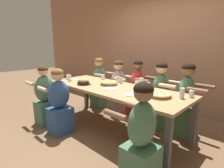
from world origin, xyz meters
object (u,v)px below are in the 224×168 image
at_px(diner_near_right, 141,139).
at_px(diner_far_midright, 160,98).
at_px(empty_plate_a, 110,89).
at_px(drinking_glass_d, 103,79).
at_px(drinking_glass_a, 68,77).
at_px(drinking_glass_j, 182,94).
at_px(drinking_glass_c, 148,88).
at_px(cocktail_glass_blue, 191,94).
at_px(drinking_glass_h, 137,86).
at_px(empty_plate_c, 132,95).
at_px(drinking_glass_f, 70,79).
at_px(drinking_glass_b, 118,80).
at_px(diner_near_midleft, 59,104).
at_px(diner_far_left, 99,84).
at_px(drinking_glass_i, 140,97).
at_px(pizza_board_second, 160,95).
at_px(drinking_glass_e, 121,81).
at_px(empty_plate_b, 76,80).
at_px(diner_near_left, 45,98).
at_px(skillet_bowl, 83,82).
at_px(pizza_board_main, 109,83).
at_px(diner_far_center, 138,93).
at_px(diner_far_midleft, 118,89).
at_px(drinking_glass_g, 141,83).
at_px(diner_far_right, 186,103).

xyz_separation_m(diner_near_right, diner_far_midright, (-0.53, 1.34, 0.03)).
bearing_deg(diner_near_right, empty_plate_a, 60.87).
bearing_deg(drinking_glass_d, drinking_glass_a, -152.63).
bearing_deg(drinking_glass_j, drinking_glass_c, -178.19).
distance_m(cocktail_glass_blue, drinking_glass_h, 0.77).
xyz_separation_m(empty_plate_c, drinking_glass_f, (-1.44, -0.07, 0.05)).
relative_size(drinking_glass_a, drinking_glass_b, 0.93).
distance_m(diner_near_right, diner_near_midleft, 1.59).
xyz_separation_m(empty_plate_c, diner_far_left, (-1.59, 0.82, -0.22)).
height_order(drinking_glass_a, diner_near_right, diner_near_right).
relative_size(empty_plate_a, drinking_glass_i, 2.25).
xyz_separation_m(cocktail_glass_blue, diner_near_right, (-0.12, -0.97, -0.30)).
height_order(pizza_board_second, diner_far_left, diner_far_left).
bearing_deg(diner_far_left, diner_near_midleft, 20.89).
xyz_separation_m(cocktail_glass_blue, drinking_glass_f, (-2.07, -0.52, 0.01)).
bearing_deg(drinking_glass_e, cocktail_glass_blue, -1.21).
bearing_deg(empty_plate_c, empty_plate_b, 176.54).
bearing_deg(diner_near_right, diner_near_midleft, 90.00).
xyz_separation_m(drinking_glass_d, drinking_glass_e, (0.35, 0.11, -0.01)).
height_order(pizza_board_second, diner_near_left, diner_near_left).
distance_m(cocktail_glass_blue, drinking_glass_i, 0.71).
bearing_deg(skillet_bowl, drinking_glass_f, -178.48).
relative_size(pizza_board_main, drinking_glass_b, 2.85).
height_order(empty_plate_a, drinking_glass_c, drinking_glass_c).
height_order(drinking_glass_i, diner_far_midright, diner_far_midright).
distance_m(diner_far_midright, diner_far_center, 0.48).
relative_size(empty_plate_c, drinking_glass_b, 2.00).
bearing_deg(diner_far_midleft, drinking_glass_b, 40.59).
distance_m(diner_far_midleft, diner_far_midright, 0.98).
relative_size(drinking_glass_b, diner_far_midright, 0.10).
relative_size(skillet_bowl, drinking_glass_j, 2.23).
relative_size(drinking_glass_h, drinking_glass_j, 1.04).
distance_m(drinking_glass_i, diner_far_midright, 1.01).
bearing_deg(drinking_glass_f, drinking_glass_g, 24.47).
height_order(diner_near_midleft, diner_far_right, diner_far_right).
height_order(drinking_glass_c, drinking_glass_j, drinking_glass_c).
height_order(pizza_board_main, drinking_glass_d, drinking_glass_d).
height_order(drinking_glass_e, drinking_glass_f, drinking_glass_f).
height_order(diner_far_left, diner_far_center, diner_far_center).
bearing_deg(diner_near_left, drinking_glass_d, -34.71).
bearing_deg(diner_far_midleft, empty_plate_b, -33.28).
xyz_separation_m(skillet_bowl, diner_near_left, (-0.55, -0.45, -0.32)).
distance_m(skillet_bowl, drinking_glass_j, 1.63).
bearing_deg(diner_far_right, diner_near_left, -56.34).
bearing_deg(pizza_board_second, drinking_glass_d, 171.42).
relative_size(empty_plate_c, cocktail_glass_blue, 1.90).
distance_m(empty_plate_b, drinking_glass_e, 0.94).
xyz_separation_m(skillet_bowl, diner_far_midright, (1.01, 0.88, -0.28)).
bearing_deg(drinking_glass_b, empty_plate_a, -60.05).
bearing_deg(empty_plate_c, drinking_glass_d, 159.50).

